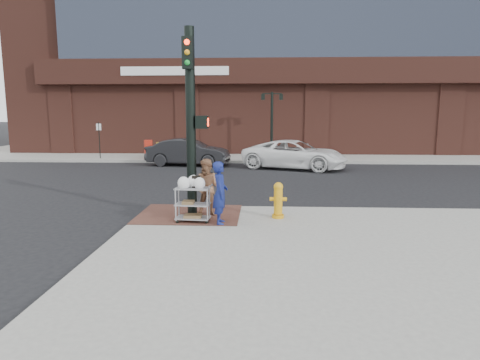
# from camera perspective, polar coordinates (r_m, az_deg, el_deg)

# --- Properties ---
(ground) EXTENTS (220.00, 220.00, 0.00)m
(ground) POSITION_cam_1_polar(r_m,az_deg,el_deg) (11.11, -4.45, -6.46)
(ground) COLOR black
(ground) RESTS_ON ground
(sidewalk_far) EXTENTS (65.00, 36.00, 0.15)m
(sidewalk_far) POSITION_cam_1_polar(r_m,az_deg,el_deg) (44.13, 17.55, 4.94)
(sidewalk_far) COLOR gray
(sidewalk_far) RESTS_ON ground
(brick_curb_ramp) EXTENTS (2.80, 2.40, 0.01)m
(brick_curb_ramp) POSITION_cam_1_polar(r_m,az_deg,el_deg) (12.02, -6.75, -4.53)
(brick_curb_ramp) COLOR brown
(brick_curb_ramp) RESTS_ON sidewalk_near
(lamp_post) EXTENTS (1.32, 0.22, 4.00)m
(lamp_post) POSITION_cam_1_polar(r_m,az_deg,el_deg) (26.62, 4.26, 8.33)
(lamp_post) COLOR black
(lamp_post) RESTS_ON sidewalk_far
(parking_sign) EXTENTS (0.05, 0.05, 2.20)m
(parking_sign) POSITION_cam_1_polar(r_m,az_deg,el_deg) (27.51, -18.24, 5.07)
(parking_sign) COLOR black
(parking_sign) RESTS_ON sidewalk_far
(traffic_signal_pole) EXTENTS (0.61, 0.51, 5.00)m
(traffic_signal_pole) POSITION_cam_1_polar(r_m,az_deg,el_deg) (11.54, -6.50, 8.33)
(traffic_signal_pole) COLOR black
(traffic_signal_pole) RESTS_ON sidewalk_near
(woman_blue) EXTENTS (0.43, 0.61, 1.60)m
(woman_blue) POSITION_cam_1_polar(r_m,az_deg,el_deg) (10.80, -2.67, -1.72)
(woman_blue) COLOR navy
(woman_blue) RESTS_ON sidewalk_near
(pedestrian_tan) EXTENTS (0.84, 0.70, 1.56)m
(pedestrian_tan) POSITION_cam_1_polar(r_m,az_deg,el_deg) (11.69, -4.31, -1.00)
(pedestrian_tan) COLOR #946445
(pedestrian_tan) RESTS_ON sidewalk_near
(sedan_dark) EXTENTS (4.68, 2.06, 1.50)m
(sedan_dark) POSITION_cam_1_polar(r_m,az_deg,el_deg) (23.93, -6.93, 3.71)
(sedan_dark) COLOR black
(sedan_dark) RESTS_ON ground
(minivan_white) EXTENTS (5.94, 4.21, 1.50)m
(minivan_white) POSITION_cam_1_polar(r_m,az_deg,el_deg) (22.59, 7.34, 3.39)
(minivan_white) COLOR white
(minivan_white) RESTS_ON ground
(utility_cart) EXTENTS (0.91, 0.56, 1.21)m
(utility_cart) POSITION_cam_1_polar(r_m,az_deg,el_deg) (11.09, -6.32, -2.80)
(utility_cart) COLOR gray
(utility_cart) RESTS_ON sidewalk_near
(fire_hydrant) EXTENTS (0.46, 0.32, 0.97)m
(fire_hydrant) POSITION_cam_1_polar(r_m,az_deg,el_deg) (11.49, 5.11, -2.64)
(fire_hydrant) COLOR orange
(fire_hydrant) RESTS_ON sidewalk_near
(newsbox_red) EXTENTS (0.58, 0.55, 1.11)m
(newsbox_red) POSITION_cam_1_polar(r_m,az_deg,el_deg) (26.75, -12.12, 4.05)
(newsbox_red) COLOR #B32314
(newsbox_red) RESTS_ON sidewalk_far
(newsbox_yellow) EXTENTS (0.40, 0.36, 0.94)m
(newsbox_yellow) POSITION_cam_1_polar(r_m,az_deg,el_deg) (26.91, -10.60, 3.95)
(newsbox_yellow) COLOR yellow
(newsbox_yellow) RESTS_ON sidewalk_far
(newsbox_blue) EXTENTS (0.50, 0.46, 1.13)m
(newsbox_blue) POSITION_cam_1_polar(r_m,az_deg,el_deg) (26.23, -8.99, 4.07)
(newsbox_blue) COLOR navy
(newsbox_blue) RESTS_ON sidewalk_far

